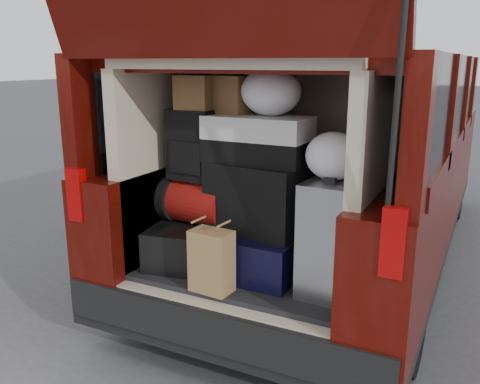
# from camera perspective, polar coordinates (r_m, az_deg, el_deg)

# --- Properties ---
(ground) EXTENTS (80.00, 80.00, 0.00)m
(ground) POSITION_cam_1_polar(r_m,az_deg,el_deg) (3.16, 0.17, -18.91)
(ground) COLOR #3B3B3E
(ground) RESTS_ON ground
(minivan) EXTENTS (1.90, 5.35, 2.77)m
(minivan) POSITION_cam_1_polar(r_m,az_deg,el_deg) (4.46, 10.89, 3.48)
(minivan) COLOR black
(minivan) RESTS_ON ground
(load_floor) EXTENTS (1.24, 1.05, 0.55)m
(load_floor) POSITION_cam_1_polar(r_m,az_deg,el_deg) (3.24, 2.39, -12.43)
(load_floor) COLOR black
(load_floor) RESTS_ON ground
(black_hardshell) EXTENTS (0.52, 0.65, 0.24)m
(black_hardshell) POSITION_cam_1_polar(r_m,az_deg,el_deg) (3.14, -5.23, -5.54)
(black_hardshell) COLOR black
(black_hardshell) RESTS_ON load_floor
(navy_hardshell) EXTENTS (0.47, 0.57, 0.24)m
(navy_hardshell) POSITION_cam_1_polar(r_m,az_deg,el_deg) (2.96, 2.80, -6.64)
(navy_hardshell) COLOR black
(navy_hardshell) RESTS_ON load_floor
(silver_roller) EXTENTS (0.28, 0.42, 0.60)m
(silver_roller) POSITION_cam_1_polar(r_m,az_deg,el_deg) (2.70, 10.33, -4.95)
(silver_roller) COLOR silver
(silver_roller) RESTS_ON load_floor
(kraft_bag) EXTENTS (0.23, 0.16, 0.34)m
(kraft_bag) POSITION_cam_1_polar(r_m,az_deg,el_deg) (2.70, -3.21, -7.75)
(kraft_bag) COLOR #A6794A
(kraft_bag) RESTS_ON load_floor
(red_duffel) EXTENTS (0.44, 0.31, 0.27)m
(red_duffel) POSITION_cam_1_polar(r_m,az_deg,el_deg) (3.07, -4.79, -1.04)
(red_duffel) COLOR maroon
(red_duffel) RESTS_ON black_hardshell
(black_soft_case) EXTENTS (0.59, 0.41, 0.40)m
(black_soft_case) POSITION_cam_1_polar(r_m,az_deg,el_deg) (2.88, 2.05, -0.57)
(black_soft_case) COLOR black
(black_soft_case) RESTS_ON navy_hardshell
(backpack) EXTENTS (0.30, 0.20, 0.41)m
(backpack) POSITION_cam_1_polar(r_m,az_deg,el_deg) (3.00, -5.23, 5.30)
(backpack) COLOR black
(backpack) RESTS_ON red_duffel
(twotone_duffel) EXTENTS (0.58, 0.31, 0.26)m
(twotone_duffel) POSITION_cam_1_polar(r_m,az_deg,el_deg) (2.83, 2.02, 5.95)
(twotone_duffel) COLOR silver
(twotone_duffel) RESTS_ON black_soft_case
(grocery_sack_lower) EXTENTS (0.21, 0.18, 0.19)m
(grocery_sack_lower) POSITION_cam_1_polar(r_m,az_deg,el_deg) (2.96, -4.90, 11.07)
(grocery_sack_lower) COLOR brown
(grocery_sack_lower) RESTS_ON backpack
(grocery_sack_upper) EXTENTS (0.24, 0.21, 0.21)m
(grocery_sack_upper) POSITION_cam_1_polar(r_m,az_deg,el_deg) (2.93, -0.86, 10.87)
(grocery_sack_upper) COLOR brown
(grocery_sack_upper) RESTS_ON twotone_duffel
(plastic_bag_center) EXTENTS (0.33, 0.31, 0.26)m
(plastic_bag_center) POSITION_cam_1_polar(r_m,az_deg,el_deg) (2.80, 3.51, 11.21)
(plastic_bag_center) COLOR white
(plastic_bag_center) RESTS_ON twotone_duffel
(plastic_bag_right) EXTENTS (0.30, 0.29, 0.24)m
(plastic_bag_right) POSITION_cam_1_polar(r_m,az_deg,el_deg) (2.59, 10.44, 3.98)
(plastic_bag_right) COLOR white
(plastic_bag_right) RESTS_ON silver_roller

